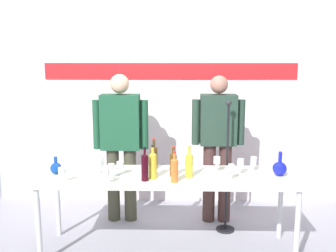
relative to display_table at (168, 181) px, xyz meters
The scene contains 24 objects.
ground_plane 0.71m from the display_table, ahead, with size 10.00×10.00×0.00m, color #9B9BA9.
back_wall 1.59m from the display_table, 90.00° to the left, with size 4.50×0.11×3.00m.
display_table is the anchor object (origin of this frame).
decanter_blue_left 1.08m from the display_table, behind, with size 0.11×0.11×0.17m.
decanter_blue_right 1.07m from the display_table, ahead, with size 0.13×0.13×0.23m.
presenter_left 0.93m from the display_table, 127.65° to the left, with size 0.62×0.22×1.69m.
presenter_right 0.93m from the display_table, 52.35° to the left, with size 0.59×0.22×1.67m.
wine_bottle_0 0.28m from the display_table, 19.48° to the right, with size 0.07×0.07×0.30m.
wine_bottle_1 0.32m from the display_table, 123.36° to the left, with size 0.07×0.07×0.31m.
wine_bottle_2 0.19m from the display_table, 31.15° to the right, with size 0.07×0.07×0.29m.
wine_bottle_3 0.33m from the display_table, 139.32° to the right, with size 0.07×0.07×0.31m.
wine_bottle_4 0.25m from the display_table, 143.86° to the right, with size 0.08×0.08×0.31m.
wine_bottle_5 0.28m from the display_table, 72.15° to the right, with size 0.07×0.07×0.28m.
wine_glass_left_0 0.68m from the display_table, behind, with size 0.06×0.06×0.14m.
wine_glass_left_1 0.55m from the display_table, 168.68° to the right, with size 0.06×0.06×0.14m.
wine_glass_left_2 0.62m from the display_table, 152.83° to the right, with size 0.06×0.06×0.14m.
wine_glass_left_3 0.98m from the display_table, 165.47° to the right, with size 0.07×0.07×0.14m.
wine_glass_left_4 0.68m from the display_table, behind, with size 0.07×0.07×0.13m.
wine_glass_left_5 0.48m from the display_table, behind, with size 0.07×0.07×0.13m.
wine_glass_right_0 0.87m from the display_table, ahead, with size 0.06×0.06×0.14m.
wine_glass_right_1 0.62m from the display_table, 12.93° to the right, with size 0.06×0.06×0.15m.
wine_glass_right_2 0.72m from the display_table, ahead, with size 0.06×0.06×0.15m.
wine_glass_right_3 0.52m from the display_table, 13.03° to the left, with size 0.07×0.07×0.15m.
microphone_stand 0.80m from the display_table, 35.75° to the left, with size 0.20×0.20×1.43m.
Camera 1 is at (0.09, -3.55, 1.88)m, focal length 41.44 mm.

